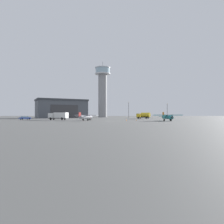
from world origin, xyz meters
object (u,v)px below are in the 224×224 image
Objects in this scene: car_blue at (25,118)px; light_post_west at (167,109)px; control_tower at (103,88)px; truck_fuel_tanker_yellow at (144,115)px; airplane_silver at (86,117)px; light_post_east at (129,108)px; airplane_teal at (167,117)px; traffic_cone_near_left at (127,120)px; truck_box_white at (59,116)px; traffic_cone_near_right at (136,120)px.

light_post_west reaches higher than car_blue.
truck_fuel_tanker_yellow is (22.54, -44.76, -18.80)m from control_tower.
light_post_east reaches higher than airplane_silver.
airplane_teal reaches higher than traffic_cone_near_left.
truck_box_white is at bearing -100.25° from control_tower.
truck_fuel_tanker_yellow is 51.37m from car_blue.
truck_box_white is 26.39m from traffic_cone_near_left.
control_tower is 4.51× the size of airplane_silver.
light_post_east is 16.96× the size of traffic_cone_near_left.
truck_box_white is (-34.30, -20.26, -0.02)m from truck_fuel_tanker_yellow.
traffic_cone_near_left is (-12.94, 0.63, -1.04)m from airplane_teal.
airplane_teal is at bearing -60.31° from car_blue.
traffic_cone_near_right is (-20.04, -38.45, -4.48)m from light_post_west.
car_blue is 7.94× the size of traffic_cone_near_right.
traffic_cone_near_left is (-9.54, -29.30, -1.34)m from truck_fuel_tanker_yellow.
airplane_silver is at bearing -68.95° from car_blue.
airplane_teal is 53.52m from car_blue.
light_post_east is (42.78, 38.60, 4.80)m from car_blue.
light_post_east is (-19.61, 10.50, 0.80)m from light_post_west.
truck_fuel_tanker_yellow is at bearing -63.27° from control_tower.
airplane_teal is 17.65× the size of traffic_cone_near_right.
traffic_cone_near_right is (16.88, 0.32, -1.00)m from airplane_silver.
airplane_silver is 13.42m from truck_box_white.
airplane_silver is 0.92× the size of light_post_east.
traffic_cone_near_right is (3.38, 2.06, -0.01)m from traffic_cone_near_left.
airplane_teal is 1.02× the size of light_post_east.
truck_fuel_tanker_yellow is 0.69× the size of light_post_east.
light_post_west is 0.84× the size of light_post_east.
light_post_west is at bearing -134.58° from truck_box_white.
control_tower is 32.17m from light_post_east.
car_blue is 0.46× the size of light_post_east.
airplane_teal is 1.47× the size of truck_fuel_tanker_yellow.
traffic_cone_near_left is at bearing 172.21° from truck_box_white.
light_post_west is 14.51× the size of traffic_cone_near_right.
car_blue is 40.90m from traffic_cone_near_left.
truck_box_white is 0.79× the size of light_post_east.
airplane_teal is at bearing -2.79° from traffic_cone_near_left.
airplane_silver is 35.93m from truck_fuel_tanker_yellow.
airplane_silver is 16.92m from traffic_cone_near_right.
truck_fuel_tanker_yellow is at bearing -137.16° from truck_box_white.
truck_fuel_tanker_yellow is 39.84m from truck_box_white.
airplane_silver is at bearing 84.20° from truck_fuel_tanker_yellow.
truck_fuel_tanker_yellow is at bearing -141.08° from light_post_west.
control_tower is 53.53m from truck_fuel_tanker_yellow.
truck_box_white is at bearing 64.66° from truck_fuel_tanker_yellow.
light_post_east reaches higher than traffic_cone_near_right.
traffic_cone_near_left is 1.02× the size of traffic_cone_near_right.
light_post_west is 22.26m from light_post_east.
truck_box_white reaches higher than airplane_silver.
airplane_teal reaches higher than car_blue.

